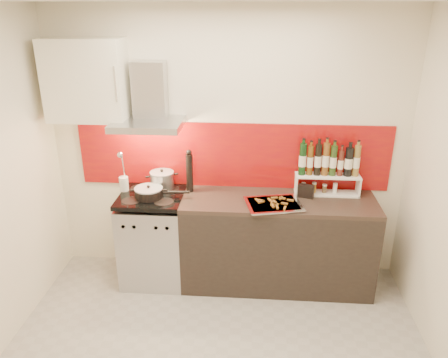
# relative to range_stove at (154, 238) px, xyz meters

# --- Properties ---
(ceiling) EXTENTS (3.40, 2.80, 0.02)m
(ceiling) POSITION_rel_range_stove_xyz_m (0.70, -1.10, 2.16)
(ceiling) COLOR white
(ceiling) RESTS_ON back_wall
(back_wall) EXTENTS (3.40, 0.02, 2.60)m
(back_wall) POSITION_rel_range_stove_xyz_m (0.70, 0.30, 0.86)
(back_wall) COLOR silver
(back_wall) RESTS_ON ground
(backsplash) EXTENTS (3.00, 0.02, 0.64)m
(backsplash) POSITION_rel_range_stove_xyz_m (0.75, 0.29, 0.78)
(backsplash) COLOR maroon
(backsplash) RESTS_ON back_wall
(range_stove) EXTENTS (0.60, 0.60, 0.91)m
(range_stove) POSITION_rel_range_stove_xyz_m (0.00, 0.00, 0.00)
(range_stove) COLOR #B7B7BA
(range_stove) RESTS_ON ground
(counter) EXTENTS (1.80, 0.60, 0.90)m
(counter) POSITION_rel_range_stove_xyz_m (1.20, 0.00, 0.01)
(counter) COLOR black
(counter) RESTS_ON ground
(range_hood) EXTENTS (0.62, 0.50, 0.61)m
(range_hood) POSITION_rel_range_stove_xyz_m (0.00, 0.14, 1.30)
(range_hood) COLOR #B7B7BA
(range_hood) RESTS_ON back_wall
(upper_cabinet) EXTENTS (0.70, 0.35, 0.72)m
(upper_cabinet) POSITION_rel_range_stove_xyz_m (-0.55, 0.13, 1.51)
(upper_cabinet) COLOR white
(upper_cabinet) RESTS_ON back_wall
(stock_pot) EXTENTS (0.23, 0.23, 0.20)m
(stock_pot) POSITION_rel_range_stove_xyz_m (0.08, 0.16, 0.55)
(stock_pot) COLOR #B7B7BA
(stock_pot) RESTS_ON range_stove
(saute_pan) EXTENTS (0.51, 0.26, 0.12)m
(saute_pan) POSITION_rel_range_stove_xyz_m (0.00, -0.05, 0.52)
(saute_pan) COLOR black
(saute_pan) RESTS_ON range_stove
(utensil_jar) EXTENTS (0.09, 0.13, 0.42)m
(utensil_jar) POSITION_rel_range_stove_xyz_m (-0.28, 0.07, 0.59)
(utensil_jar) COLOR silver
(utensil_jar) RESTS_ON range_stove
(pepper_mill) EXTENTS (0.07, 0.07, 0.42)m
(pepper_mill) POSITION_rel_range_stove_xyz_m (0.35, 0.14, 0.66)
(pepper_mill) COLOR black
(pepper_mill) RESTS_ON counter
(step_shelf) EXTENTS (0.60, 0.16, 0.51)m
(step_shelf) POSITION_rel_range_stove_xyz_m (1.65, 0.17, 0.72)
(step_shelf) COLOR white
(step_shelf) RESTS_ON counter
(caddy_box) EXTENTS (0.16, 0.10, 0.13)m
(caddy_box) POSITION_rel_range_stove_xyz_m (1.45, 0.08, 0.52)
(caddy_box) COLOR black
(caddy_box) RESTS_ON counter
(baking_tray) EXTENTS (0.56, 0.47, 0.03)m
(baking_tray) POSITION_rel_range_stove_xyz_m (1.15, -0.13, 0.47)
(baking_tray) COLOR silver
(baking_tray) RESTS_ON counter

